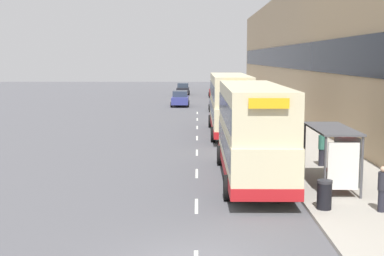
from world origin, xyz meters
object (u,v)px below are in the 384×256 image
(car_0, at_px, (218,103))
(litter_bin, at_px, (324,195))
(car_2, at_px, (183,89))
(pedestrian_at_shelter, at_px, (341,158))
(pedestrian_1, at_px, (322,148))
(double_decker_bus_near, at_px, (252,131))
(bus_shelter, at_px, (337,147))
(car_3, at_px, (180,99))
(pedestrian_2, at_px, (382,189))
(car_1, at_px, (216,91))
(double_decker_bus_ahead, at_px, (230,103))

(car_0, bearing_deg, litter_bin, -86.34)
(car_2, height_order, pedestrian_at_shelter, pedestrian_at_shelter)
(pedestrian_1, bearing_deg, pedestrian_at_shelter, -83.53)
(double_decker_bus_near, height_order, pedestrian_at_shelter, double_decker_bus_near)
(double_decker_bus_near, height_order, car_2, double_decker_bus_near)
(bus_shelter, distance_m, pedestrian_1, 4.73)
(car_0, distance_m, litter_bin, 36.91)
(double_decker_bus_near, height_order, pedestrian_1, double_decker_bus_near)
(double_decker_bus_near, distance_m, car_3, 37.64)
(car_2, xyz_separation_m, pedestrian_2, (8.65, -61.79, 0.11))
(car_1, distance_m, car_2, 6.66)
(pedestrian_at_shelter, relative_size, pedestrian_1, 0.98)
(car_0, relative_size, pedestrian_at_shelter, 2.26)
(pedestrian_2, bearing_deg, car_2, 97.97)
(pedestrian_1, bearing_deg, pedestrian_2, -88.18)
(double_decker_bus_near, bearing_deg, car_0, 90.50)
(double_decker_bus_near, distance_m, car_2, 56.71)
(bus_shelter, distance_m, double_decker_bus_ahead, 16.96)
(car_2, relative_size, pedestrian_1, 2.43)
(double_decker_bus_near, relative_size, car_2, 2.49)
(double_decker_bus_ahead, height_order, car_1, double_decker_bus_ahead)
(car_0, bearing_deg, double_decker_bus_ahead, -89.55)
(car_0, relative_size, pedestrian_2, 2.39)
(litter_bin, bearing_deg, pedestrian_2, -9.25)
(car_2, xyz_separation_m, litter_bin, (6.72, -61.47, -0.20))
(pedestrian_2, bearing_deg, car_0, 96.58)
(pedestrian_at_shelter, distance_m, pedestrian_2, 5.59)
(car_2, bearing_deg, double_decker_bus_near, 94.70)
(double_decker_bus_ahead, xyz_separation_m, pedestrian_2, (4.15, -20.03, -1.32))
(pedestrian_at_shelter, bearing_deg, car_0, 97.78)
(bus_shelter, bearing_deg, car_0, 96.05)
(pedestrian_1, bearing_deg, litter_bin, -102.22)
(double_decker_bus_ahead, relative_size, car_0, 2.97)
(car_1, bearing_deg, car_0, -91.04)
(double_decker_bus_ahead, height_order, pedestrian_at_shelter, double_decker_bus_ahead)
(double_decker_bus_ahead, height_order, pedestrian_1, double_decker_bus_ahead)
(car_2, relative_size, pedestrian_2, 2.64)
(car_3, bearing_deg, car_0, 127.17)
(pedestrian_2, bearing_deg, car_3, 101.21)
(double_decker_bus_near, relative_size, pedestrian_1, 6.07)
(car_3, bearing_deg, pedestrian_1, 103.33)
(pedestrian_1, bearing_deg, car_1, 94.28)
(car_2, bearing_deg, bus_shelter, 97.75)
(double_decker_bus_near, xyz_separation_m, double_decker_bus_ahead, (-0.14, 14.74, 0.00))
(car_1, bearing_deg, pedestrian_at_shelter, -85.62)
(car_1, relative_size, pedestrian_1, 2.53)
(double_decker_bus_ahead, height_order, litter_bin, double_decker_bus_ahead)
(double_decker_bus_near, distance_m, car_0, 31.89)
(pedestrian_at_shelter, bearing_deg, litter_bin, -110.35)
(double_decker_bus_near, distance_m, pedestrian_at_shelter, 4.24)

